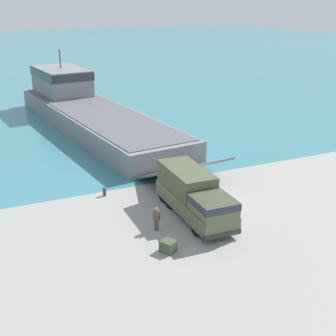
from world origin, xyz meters
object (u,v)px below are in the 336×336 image
object	(u,v)px
mooring_bollard	(104,191)
cargo_crate	(168,246)
soldier_on_ramp	(156,217)
landing_craft	(86,108)
military_truck	(194,195)

from	to	relation	value
mooring_bollard	cargo_crate	world-z (taller)	cargo_crate
soldier_on_ramp	mooring_bollard	xyz separation A→B (m)	(-1.40, 6.79, -0.58)
soldier_on_ramp	landing_craft	bearing A→B (deg)	45.26
cargo_crate	military_truck	bearing A→B (deg)	44.76
landing_craft	military_truck	size ratio (longest dim) A/B	4.61
military_truck	soldier_on_ramp	distance (m)	3.41
landing_craft	cargo_crate	world-z (taller)	landing_craft
mooring_bollard	soldier_on_ramp	bearing A→B (deg)	-78.34
soldier_on_ramp	mooring_bollard	size ratio (longest dim) A/B	2.44
soldier_on_ramp	cargo_crate	distance (m)	2.88
mooring_bollard	cargo_crate	size ratio (longest dim) A/B	0.78
military_truck	soldier_on_ramp	bearing A→B (deg)	-73.09
landing_craft	military_truck	world-z (taller)	landing_craft
landing_craft	military_truck	bearing A→B (deg)	-96.02
landing_craft	soldier_on_ramp	distance (m)	28.25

